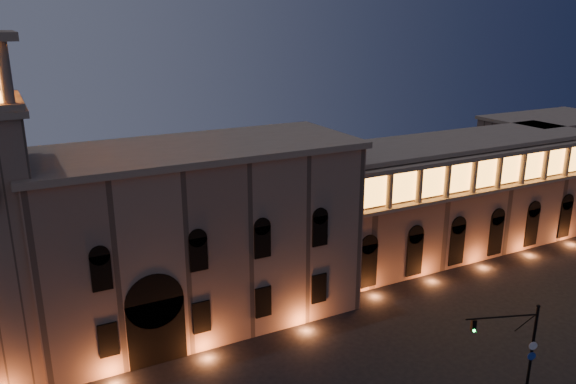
# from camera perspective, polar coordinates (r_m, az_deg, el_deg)

# --- Properties ---
(government_building) EXTENTS (30.80, 12.80, 17.60)m
(government_building) POSITION_cam_1_polar(r_m,az_deg,el_deg) (54.69, -9.17, -4.39)
(government_building) COLOR #7F6353
(government_building) RESTS_ON ground
(colonnade_wing) EXTENTS (40.60, 11.50, 14.50)m
(colonnade_wing) POSITION_cam_1_polar(r_m,az_deg,el_deg) (73.91, 16.20, -0.33)
(colonnade_wing) COLOR #7A5F4E
(colonnade_wing) RESTS_ON ground
(secondary_building) EXTENTS (20.00, 12.00, 14.00)m
(secondary_building) POSITION_cam_1_polar(r_m,az_deg,el_deg) (96.86, 24.99, 2.57)
(secondary_building) COLOR #7A5F4E
(secondary_building) RESTS_ON ground
(traffic_light) EXTENTS (5.69, 2.30, 8.23)m
(traffic_light) POSITION_cam_1_polar(r_m,az_deg,el_deg) (48.03, 22.48, -14.69)
(traffic_light) COLOR black
(traffic_light) RESTS_ON ground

